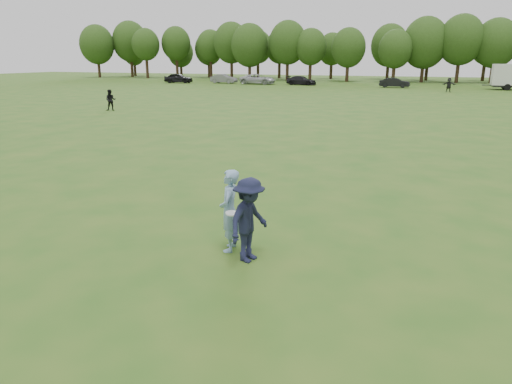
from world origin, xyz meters
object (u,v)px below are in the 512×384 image
Objects in this scene: thrower at (230,211)px; car_f at (395,83)px; player_far_a at (111,100)px; car_a at (178,78)px; player_far_d at (449,85)px; car_b at (224,79)px; car_d at (301,81)px; car_c at (258,79)px; defender at (249,220)px.

thrower reaches higher than car_f.
car_a is at bearing 85.81° from player_far_a.
thrower is 0.39× the size of car_a.
thrower is 68.35m from car_a.
car_f is at bearing 37.02° from player_far_a.
player_far_d is 9.47m from car_f.
car_d is at bearing -87.43° from car_b.
car_b is at bearing -168.54° from thrower.
car_a is at bearing 94.93° from car_c.
thrower reaches higher than car_d.
player_far_a is at bearing -163.45° from car_a.
car_a reaches higher than car_f.
player_far_a is 0.95× the size of player_far_d.
thrower reaches higher than car_a.
car_d is at bearing 154.63° from player_far_d.
player_far_d reaches higher than car_c.
player_far_a is 0.40× the size of car_f.
defender is 0.38× the size of car_a.
thrower is 1.10× the size of player_far_a.
car_b is 0.95× the size of car_d.
defender reaches higher than car_a.
defender is 64.17m from car_c.
car_b is at bearing 162.36° from player_far_d.
defender is at bearing -176.62° from car_f.
car_a is 33.91m from car_f.
player_far_a is 40.39m from car_a.
thrower is 63.64m from car_c.
player_far_d is at bearing -132.81° from car_f.
player_far_a is 39.78m from car_b.
car_b is (-27.40, 60.45, -0.18)m from thrower.
car_d is at bearing -179.39° from thrower.
car_c is (-27.25, 7.86, -0.08)m from player_far_d.
player_far_a is at bearing -150.74° from thrower.
defender is at bearing -151.82° from car_b.
car_a is at bearing 167.01° from player_far_d.
car_a is (-35.34, 59.21, -0.09)m from defender.
car_d is (6.88, 0.31, -0.10)m from car_c.
player_far_d is at bearing -106.18° from car_d.
player_far_a is at bearing 155.46° from car_f.
car_b is at bearing 85.45° from car_c.
car_a reaches higher than car_b.
player_far_d is 41.19m from car_a.
car_b is 1.07× the size of car_f.
player_far_d is 0.37× the size of car_d.
thrower is 0.44× the size of car_f.
car_b is 6.04m from car_c.
defender reaches higher than car_c.
defender is at bearing -99.29° from player_far_d.
car_f is (18.61, 37.28, -0.14)m from player_far_a.
player_far_d is at bearing 7.67° from defender.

